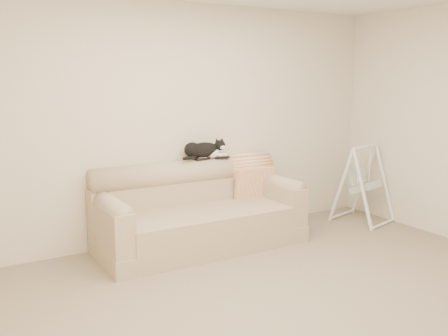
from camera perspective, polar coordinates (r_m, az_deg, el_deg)
name	(u,v)px	position (r m, az deg, el deg)	size (l,w,h in m)	color
ground_plane	(297,300)	(4.28, 8.34, -14.65)	(5.00, 5.00, 0.00)	#766850
room_shell	(302,114)	(3.90, 8.92, 6.16)	(5.04, 4.04, 2.60)	beige
sofa	(198,214)	(5.40, -3.01, -5.26)	(2.20, 0.93, 0.90)	tan
remote_a	(202,159)	(5.55, -2.49, 1.08)	(0.18, 0.07, 0.03)	black
remote_b	(222,157)	(5.65, -0.23, 1.23)	(0.18, 0.08, 0.02)	black
tuxedo_cat	(204,150)	(5.58, -2.35, 2.10)	(0.57, 0.21, 0.22)	black
throw_blanket	(249,170)	(5.90, 2.82, -0.19)	(0.53, 0.38, 0.58)	orange
baby_swing	(363,183)	(6.51, 15.56, -1.70)	(0.73, 0.76, 0.98)	white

